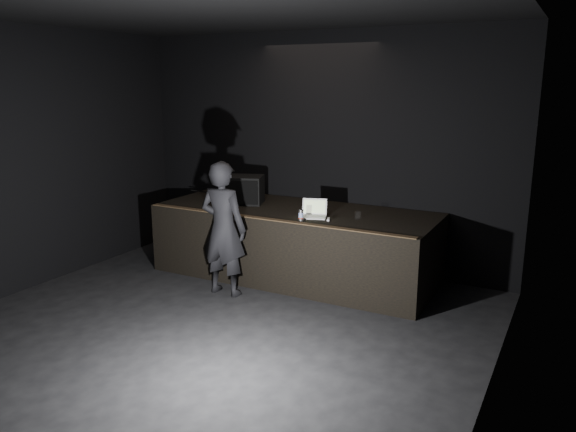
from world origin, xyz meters
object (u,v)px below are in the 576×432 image
(stage_monitor, at_px, (242,190))
(laptop, at_px, (314,212))
(beer_can, at_px, (301,216))
(stage_riser, at_px, (295,243))
(person, at_px, (223,229))

(stage_monitor, relative_size, laptop, 1.77)
(stage_monitor, distance_m, beer_can, 1.41)
(laptop, bearing_deg, beer_can, -115.49)
(stage_riser, relative_size, laptop, 9.77)
(beer_can, relative_size, person, 0.09)
(person, bearing_deg, stage_riser, -116.84)
(stage_riser, bearing_deg, person, -115.91)
(laptop, relative_size, person, 0.23)
(stage_riser, distance_m, stage_monitor, 1.13)
(person, bearing_deg, laptop, -141.59)
(laptop, distance_m, person, 1.23)
(stage_riser, height_order, laptop, laptop)
(stage_riser, bearing_deg, beer_can, -56.52)
(stage_riser, bearing_deg, stage_monitor, -179.03)
(stage_riser, distance_m, beer_can, 0.92)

